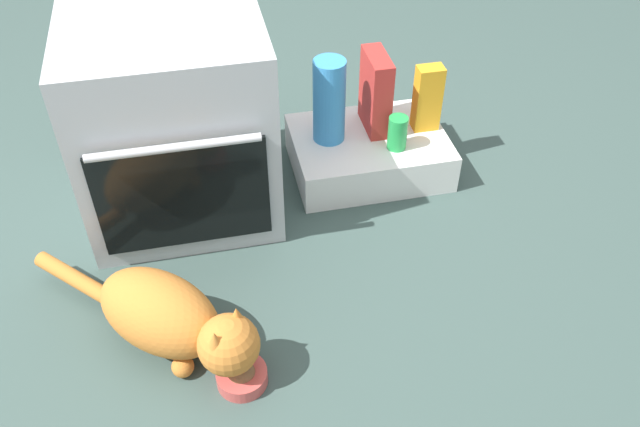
% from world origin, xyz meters
% --- Properties ---
extents(ground, '(8.00, 8.00, 0.00)m').
position_xyz_m(ground, '(0.00, 0.00, 0.00)').
color(ground, '#384C47').
extents(oven, '(0.59, 0.59, 0.65)m').
position_xyz_m(oven, '(-0.01, 0.41, 0.33)').
color(oven, '#B7BABF').
rests_on(oven, ground).
extents(pantry_cabinet, '(0.54, 0.40, 0.14)m').
position_xyz_m(pantry_cabinet, '(0.65, 0.46, 0.07)').
color(pantry_cabinet, white).
rests_on(pantry_cabinet, ground).
extents(food_bowl, '(0.13, 0.13, 0.07)m').
position_xyz_m(food_bowl, '(0.08, -0.35, 0.03)').
color(food_bowl, '#C64C47').
rests_on(food_bowl, ground).
extents(cat, '(0.61, 0.58, 0.23)m').
position_xyz_m(cat, '(-0.08, -0.20, 0.12)').
color(cat, '#C6752D').
rests_on(cat, ground).
extents(water_bottle, '(0.11, 0.11, 0.30)m').
position_xyz_m(water_bottle, '(0.51, 0.48, 0.29)').
color(water_bottle, '#388CD1').
rests_on(water_bottle, pantry_cabinet).
extents(juice_carton, '(0.09, 0.06, 0.24)m').
position_xyz_m(juice_carton, '(0.85, 0.47, 0.26)').
color(juice_carton, orange).
rests_on(juice_carton, pantry_cabinet).
extents(soda_can, '(0.07, 0.07, 0.12)m').
position_xyz_m(soda_can, '(0.72, 0.37, 0.20)').
color(soda_can, green).
rests_on(soda_can, pantry_cabinet).
extents(cereal_box, '(0.07, 0.18, 0.28)m').
position_xyz_m(cereal_box, '(0.68, 0.51, 0.28)').
color(cereal_box, '#B72D28').
rests_on(cereal_box, pantry_cabinet).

